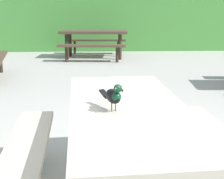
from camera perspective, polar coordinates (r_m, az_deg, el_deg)
hedge_wall at (r=11.03m, az=-0.72°, el=11.61°), size 28.00×1.86×1.65m
picnic_table_foreground at (r=2.20m, az=2.78°, el=-7.40°), size 1.78×1.84×0.74m
bird_grackle at (r=1.99m, az=0.33°, el=-1.07°), size 0.15×0.27×0.18m
picnic_table_mid_right at (r=8.86m, az=-3.18°, el=9.14°), size 1.86×1.82×0.74m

